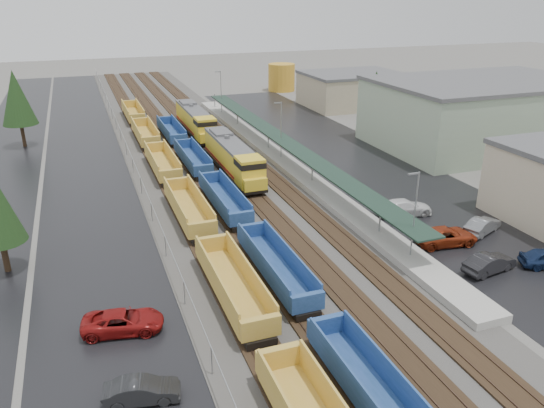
{
  "coord_description": "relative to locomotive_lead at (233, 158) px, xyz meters",
  "views": [
    {
      "loc": [
        -14.92,
        -13.0,
        21.13
      ],
      "look_at": [
        1.47,
        31.62,
        2.0
      ],
      "focal_mm": 35.0,
      "sensor_mm": 36.0,
      "label": 1
    }
  ],
  "objects": [
    {
      "name": "parked_car_east_a",
      "position": [
        12.54,
        -30.38,
        -1.51
      ],
      "size": [
        2.4,
        4.92,
        1.55
      ],
      "primitive_type": "imported",
      "rotation": [
        0.0,
        0.0,
        1.74
      ],
      "color": "black",
      "rests_on": "ground"
    },
    {
      "name": "storage_tank",
      "position": [
        27.17,
        53.96,
        0.71
      ],
      "size": [
        5.99,
        5.99,
        5.99
      ],
      "primitive_type": "cylinder",
      "color": "gold",
      "rests_on": "ground"
    },
    {
      "name": "chainlink_fence",
      "position": [
        -11.5,
        11.65,
        -0.68
      ],
      "size": [
        0.08,
        160.04,
        2.02
      ],
      "color": "gray",
      "rests_on": "ground"
    },
    {
      "name": "parked_car_east_b",
      "position": [
        12.4,
        -24.95,
        -1.49
      ],
      "size": [
        3.34,
        6.0,
        1.59
      ],
      "primitive_type": "imported",
      "rotation": [
        0.0,
        0.0,
        1.44
      ],
      "color": "maroon",
      "rests_on": "ground"
    },
    {
      "name": "parked_car_west_c",
      "position": [
        -15.98,
        -28.5,
        -1.55
      ],
      "size": [
        3.41,
        5.69,
        1.48
      ],
      "primitive_type": "imported",
      "rotation": [
        0.0,
        0.0,
        1.38
      ],
      "color": "maroon",
      "rests_on": "ground"
    },
    {
      "name": "ballast_strip",
      "position": [
        -2.0,
        13.21,
        -2.25
      ],
      "size": [
        20.0,
        160.0,
        0.08
      ],
      "primitive_type": "cube",
      "color": "#302D2B",
      "rests_on": "ground"
    },
    {
      "name": "locomotive_trail",
      "position": [
        0.0,
        21.0,
        0.0
      ],
      "size": [
        2.85,
        18.81,
        4.26
      ],
      "color": "black",
      "rests_on": "ground"
    },
    {
      "name": "locomotive_lead",
      "position": [
        0.0,
        0.0,
        0.0
      ],
      "size": [
        2.85,
        18.81,
        4.26
      ],
      "color": "black",
      "rests_on": "ground"
    },
    {
      "name": "parked_car_east_e",
      "position": [
        17.17,
        -24.15,
        -1.54
      ],
      "size": [
        3.24,
        4.82,
        1.5
      ],
      "primitive_type": "imported",
      "rotation": [
        0.0,
        0.0,
        1.97
      ],
      "color": "slate",
      "rests_on": "ground"
    },
    {
      "name": "well_string_blue",
      "position": [
        -4.0,
        -17.81,
        -1.17
      ],
      "size": [
        2.49,
        89.32,
        2.21
      ],
      "color": "navy",
      "rests_on": "ground"
    },
    {
      "name": "tree_east",
      "position": [
        26.0,
        11.21,
        4.19
      ],
      "size": [
        4.4,
        4.4,
        10.0
      ],
      "color": "#332316",
      "rests_on": "ground"
    },
    {
      "name": "station_platform",
      "position": [
        7.5,
        3.22,
        -1.55
      ],
      "size": [
        3.0,
        80.0,
        8.0
      ],
      "color": "#9E9B93",
      "rests_on": "ground"
    },
    {
      "name": "west_parking_lot",
      "position": [
        -17.0,
        13.21,
        -2.28
      ],
      "size": [
        10.0,
        160.0,
        0.02
      ],
      "primitive_type": "cube",
      "color": "black",
      "rests_on": "ground"
    },
    {
      "name": "parked_car_west_b",
      "position": [
        -15.67,
        -35.55,
        -1.59
      ],
      "size": [
        2.21,
        4.41,
        1.39
      ],
      "primitive_type": "imported",
      "rotation": [
        0.0,
        0.0,
        1.39
      ],
      "color": "black",
      "rests_on": "ground"
    },
    {
      "name": "industrial_buildings",
      "position": [
        35.76,
        -0.95,
        1.96
      ],
      "size": [
        32.52,
        75.3,
        9.5
      ],
      "color": "#BAB08E",
      "rests_on": "ground"
    },
    {
      "name": "east_commuter_lot",
      "position": [
        17.0,
        3.21,
        -2.28
      ],
      "size": [
        16.0,
        100.0,
        0.02
      ],
      "primitive_type": "cube",
      "color": "black",
      "rests_on": "ground"
    },
    {
      "name": "well_string_yellow",
      "position": [
        -8.0,
        -11.49,
        -1.1
      ],
      "size": [
        2.71,
        107.28,
        2.4
      ],
      "color": "gold",
      "rests_on": "ground"
    },
    {
      "name": "tree_west_far",
      "position": [
        -25.0,
        23.21,
        4.84
      ],
      "size": [
        4.84,
        4.84,
        11.0
      ],
      "color": "#332316",
      "rests_on": "ground"
    },
    {
      "name": "trackbed",
      "position": [
        -2.0,
        13.21,
        -2.13
      ],
      "size": [
        14.6,
        160.0,
        0.22
      ],
      "color": "black",
      "rests_on": "ground"
    },
    {
      "name": "west_road",
      "position": [
        -27.0,
        13.21,
        -2.28
      ],
      "size": [
        9.0,
        160.0,
        0.02
      ],
      "primitive_type": "cube",
      "color": "black",
      "rests_on": "ground"
    },
    {
      "name": "parked_car_east_c",
      "position": [
        12.71,
        -17.97,
        -1.47
      ],
      "size": [
        2.96,
        5.88,
        1.64
      ],
      "primitive_type": "imported",
      "rotation": [
        0.0,
        0.0,
        1.45
      ],
      "color": "silver",
      "rests_on": "ground"
    },
    {
      "name": "distant_hills",
      "position": [
        42.79,
        163.89,
        -2.29
      ],
      "size": [
        301.0,
        140.0,
        25.2
      ],
      "color": "#4A5945",
      "rests_on": "ground"
    }
  ]
}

